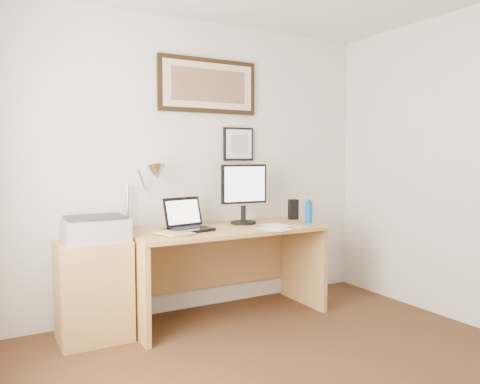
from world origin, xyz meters
TOP-DOWN VIEW (x-y plane):
  - wall_back at (0.00, 2.00)m, footprint 3.50×0.02m
  - side_cabinet at (-0.92, 1.68)m, footprint 0.50×0.40m
  - water_bottle at (0.92, 1.53)m, footprint 0.07×0.07m
  - bottle_cap at (0.92, 1.53)m, footprint 0.03×0.03m
  - speaker at (0.94, 1.81)m, footprint 0.10×0.09m
  - paper_sheet_a at (0.47, 1.40)m, footprint 0.25×0.31m
  - paper_sheet_b at (0.58, 1.52)m, footprint 0.23×0.30m
  - sticky_pad at (0.68, 1.34)m, footprint 0.09×0.09m
  - marker_pen at (0.63, 1.41)m, footprint 0.14×0.06m
  - book at (-0.46, 1.49)m, footprint 0.27×0.32m
  - desk at (0.15, 1.72)m, footprint 1.60×0.70m
  - laptop at (-0.19, 1.67)m, footprint 0.38×0.36m
  - lcd_monitor at (0.39, 1.77)m, footprint 0.42×0.22m
  - printer at (-0.90, 1.67)m, footprint 0.44×0.34m
  - desk_lamp at (-0.41, 1.81)m, footprint 0.29×0.27m
  - picture_large at (0.15, 1.97)m, footprint 0.92×0.04m
  - picture_small at (0.45, 1.97)m, footprint 0.30×0.03m

SIDE VIEW (x-z plane):
  - side_cabinet at x=-0.92m, z-range 0.00..0.73m
  - desk at x=0.15m, z-range 0.14..0.89m
  - paper_sheet_a at x=0.47m, z-range 0.75..0.75m
  - paper_sheet_b at x=0.58m, z-range 0.75..0.75m
  - sticky_pad at x=0.68m, z-range 0.75..0.76m
  - marker_pen at x=0.63m, z-range 0.75..0.77m
  - book at x=-0.46m, z-range 0.75..0.77m
  - laptop at x=-0.19m, z-range 0.68..0.94m
  - printer at x=-0.90m, z-range 0.73..0.91m
  - speaker at x=0.94m, z-range 0.75..0.94m
  - water_bottle at x=0.92m, z-range 0.75..0.94m
  - bottle_cap at x=0.92m, z-range 0.94..0.96m
  - lcd_monitor at x=0.39m, z-range 0.78..1.30m
  - desk_lamp at x=-0.41m, z-range 0.92..1.45m
  - wall_back at x=0.00m, z-range 0.00..2.50m
  - picture_small at x=0.45m, z-range 1.30..1.60m
  - picture_large at x=0.15m, z-range 1.72..2.19m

